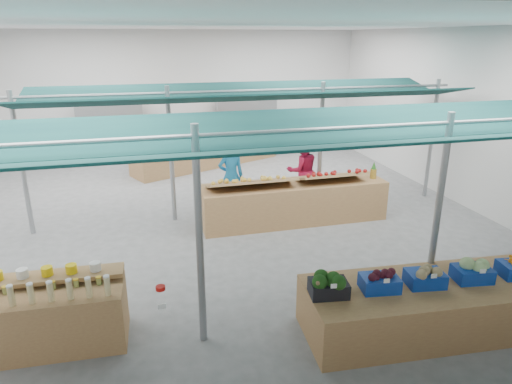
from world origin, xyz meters
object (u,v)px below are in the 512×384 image
bottle_shelf (54,314)px  vendor_right (302,171)px  fruit_counter (293,202)px  veg_counter (434,306)px  vendor_left (231,176)px

bottle_shelf → vendor_right: (5.13, 4.44, 0.38)m
fruit_counter → vendor_right: size_ratio=2.50×
veg_counter → vendor_right: size_ratio=2.23×
veg_counter → fruit_counter: (-0.61, 4.33, 0.09)m
bottle_shelf → fruit_counter: bearing=38.7°
vendor_left → bottle_shelf: bearing=52.8°
bottle_shelf → vendor_left: size_ratio=1.13×
bottle_shelf → veg_counter: 5.24m
veg_counter → vendor_left: (-1.81, 5.43, 0.47)m
veg_counter → fruit_counter: 4.37m
vendor_left → vendor_right: 1.80m
fruit_counter → vendor_left: size_ratio=2.50×
veg_counter → fruit_counter: fruit_counter is taller
veg_counter → bottle_shelf: bearing=173.1°
bottle_shelf → veg_counter: bottle_shelf is taller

